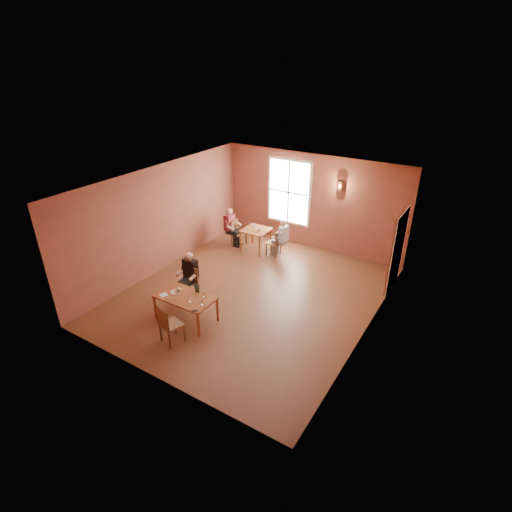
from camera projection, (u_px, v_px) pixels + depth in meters
The scene contains 29 objects.
ground at pixel (252, 295), 10.43m from camera, with size 6.00×7.00×0.01m, color brown.
wall_back at pixel (312, 202), 12.39m from camera, with size 6.00×0.04×3.00m, color brown.
wall_front at pixel (146, 314), 7.10m from camera, with size 6.00×0.04×3.00m, color brown.
wall_left at pixel (161, 219), 11.16m from camera, with size 0.04×7.00×3.00m, color brown.
wall_right at pixel (373, 275), 8.33m from camera, with size 0.04×7.00×3.00m, color brown.
ceiling at pixel (251, 183), 9.06m from camera, with size 6.00×7.00×0.04m, color white.
window at pixel (289, 192), 12.64m from camera, with size 1.36×0.10×1.96m, color white.
door at pixel (395, 252), 10.30m from camera, with size 0.12×1.04×2.10m, color maroon.
wall_sconce at pixel (341, 186), 11.57m from camera, with size 0.16×0.16×0.28m, color brown.
main_table at pixel (186, 308), 9.33m from camera, with size 1.38×0.78×0.65m, color brown, non-canonical shape.
chair_diner_main at pixel (188, 285), 10.00m from camera, with size 0.39×0.39×0.89m, color brown, non-canonical shape.
diner_main at pixel (186, 280), 9.90m from camera, with size 0.48×0.48×1.20m, color black, non-canonical shape.
chair_empty at pixel (171, 324), 8.55m from camera, with size 0.41×0.41×0.92m, color #3D200C, non-canonical shape.
plate_food at pixel (176, 292), 9.32m from camera, with size 0.24×0.24×0.03m, color beige.
sandwich at pixel (179, 291), 9.29m from camera, with size 0.08×0.08×0.10m, color tan.
goblet_a at pixel (205, 296), 9.02m from camera, with size 0.07×0.07×0.17m, color white, non-canonical shape.
goblet_b at pixel (203, 304), 8.73m from camera, with size 0.07×0.07×0.18m, color white, non-canonical shape.
goblet_c at pixel (191, 301), 8.83m from camera, with size 0.07×0.07×0.18m, color white, non-canonical shape.
menu_stand at pixel (197, 288), 9.29m from camera, with size 0.12×0.06×0.20m, color #1C3525.
knife at pixel (175, 300), 9.01m from camera, with size 0.19×0.02×0.00m, color #BABAC5.
napkin at pixel (164, 295), 9.22m from camera, with size 0.17×0.17×0.01m, color white.
sunglasses at pixel (195, 311), 8.65m from camera, with size 0.12×0.04×0.02m, color black.
second_table at pixel (256, 240), 12.66m from camera, with size 0.79×0.79×0.70m, color brown, non-canonical shape.
chair_diner_white at pixel (274, 242), 12.33m from camera, with size 0.36×0.36×0.82m, color #3C2013, non-canonical shape.
diner_white at pixel (275, 238), 12.24m from camera, with size 0.46×0.46×1.14m, color white, non-canonical shape.
chair_diner_maroon at pixel (239, 233), 12.94m from camera, with size 0.37×0.37×0.85m, color #4B2E19, non-canonical shape.
diner_maroon at pixel (238, 228), 12.87m from camera, with size 0.48×0.48×1.20m, color #590F1B, non-canonical shape.
cup_a at pixel (259, 230), 12.36m from camera, with size 0.10×0.10×0.08m, color silver.
cup_b at pixel (254, 226), 12.68m from camera, with size 0.09×0.09×0.08m, color white.
Camera 1 is at (4.76, -7.43, 5.65)m, focal length 28.00 mm.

